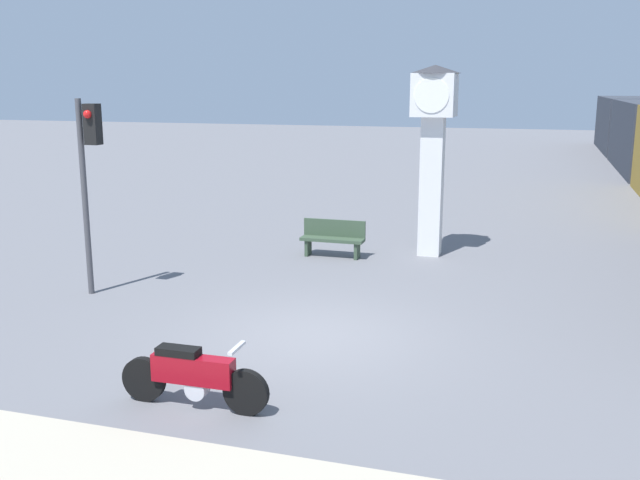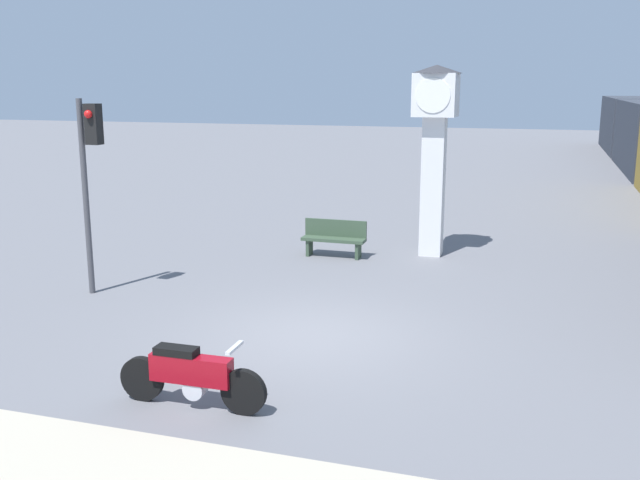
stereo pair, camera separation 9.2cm
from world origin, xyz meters
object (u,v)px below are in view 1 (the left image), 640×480
Objects in this scene: clock_tower at (433,131)px; traffic_light at (89,161)px; bench at (333,237)px; motorcycle at (193,376)px.

traffic_light is at bearing -137.85° from clock_tower.
clock_tower is 2.94× the size of bench.
motorcycle is at bearing -86.36° from bench.
clock_tower reaches higher than traffic_light.
traffic_light is 2.49× the size of bench.
clock_tower is 8.20m from traffic_light.
motorcycle is 10.22m from clock_tower.
traffic_light is (-6.07, -5.50, -0.38)m from clock_tower.
motorcycle is 0.53× the size of traffic_light.
motorcycle is 0.45× the size of clock_tower.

